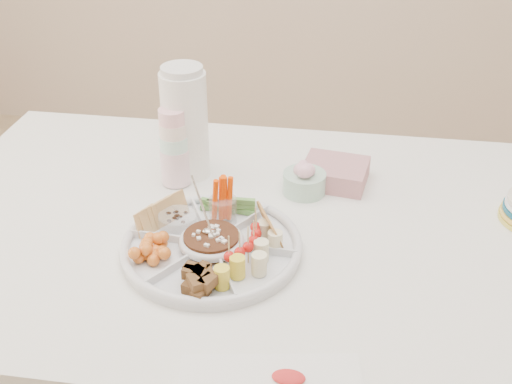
# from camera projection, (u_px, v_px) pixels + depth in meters

# --- Properties ---
(dining_table) EXTENTS (1.52, 1.02, 0.76)m
(dining_table) POSITION_uv_depth(u_px,v_px,m) (242.00, 343.00, 1.67)
(dining_table) COLOR white
(dining_table) RESTS_ON floor
(party_tray) EXTENTS (0.40, 0.40, 0.04)m
(party_tray) POSITION_uv_depth(u_px,v_px,m) (212.00, 244.00, 1.36)
(party_tray) COLOR white
(party_tray) RESTS_ON dining_table
(bean_dip) EXTENTS (0.12, 0.12, 0.04)m
(bean_dip) POSITION_uv_depth(u_px,v_px,m) (211.00, 241.00, 1.36)
(bean_dip) COLOR #321912
(bean_dip) RESTS_ON party_tray
(tortillas) EXTENTS (0.10, 0.10, 0.06)m
(tortillas) POSITION_uv_depth(u_px,v_px,m) (270.00, 225.00, 1.38)
(tortillas) COLOR #B47033
(tortillas) RESTS_ON party_tray
(carrot_cucumber) EXTENTS (0.13, 0.13, 0.11)m
(carrot_cucumber) POSITION_uv_depth(u_px,v_px,m) (226.00, 196.00, 1.45)
(carrot_cucumber) COLOR #FF4500
(carrot_cucumber) RESTS_ON party_tray
(pita_raisins) EXTENTS (0.12, 0.12, 0.06)m
(pita_raisins) POSITION_uv_depth(u_px,v_px,m) (170.00, 213.00, 1.42)
(pita_raisins) COLOR tan
(pita_raisins) RESTS_ON party_tray
(cherries) EXTENTS (0.12, 0.12, 0.05)m
(cherries) POSITION_uv_depth(u_px,v_px,m) (150.00, 250.00, 1.32)
(cherries) COLOR #FFA125
(cherries) RESTS_ON party_tray
(granola_chunks) EXTENTS (0.12, 0.12, 0.05)m
(granola_chunks) POSITION_uv_depth(u_px,v_px,m) (194.00, 277.00, 1.24)
(granola_chunks) COLOR brown
(granola_chunks) RESTS_ON party_tray
(banana_tomato) EXTENTS (0.11, 0.11, 0.08)m
(banana_tomato) POSITION_uv_depth(u_px,v_px,m) (257.00, 255.00, 1.27)
(banana_tomato) COLOR #F2DF73
(banana_tomato) RESTS_ON party_tray
(cup_stack) EXTENTS (0.08, 0.08, 0.20)m
(cup_stack) POSITION_uv_depth(u_px,v_px,m) (174.00, 147.00, 1.57)
(cup_stack) COLOR silver
(cup_stack) RESTS_ON dining_table
(thermos) EXTENTS (0.12, 0.12, 0.30)m
(thermos) POSITION_uv_depth(u_px,v_px,m) (185.00, 122.00, 1.58)
(thermos) COLOR white
(thermos) RESTS_ON dining_table
(flower_bowl) EXTENTS (0.13, 0.13, 0.08)m
(flower_bowl) POSITION_uv_depth(u_px,v_px,m) (304.00, 178.00, 1.56)
(flower_bowl) COLOR #AEBEB3
(flower_bowl) RESTS_ON dining_table
(napkin_stack) EXTENTS (0.18, 0.16, 0.05)m
(napkin_stack) POSITION_uv_depth(u_px,v_px,m) (335.00, 173.00, 1.61)
(napkin_stack) COLOR #BC7C82
(napkin_stack) RESTS_ON dining_table
(placemat) EXTENTS (0.32, 0.15, 0.01)m
(placemat) POSITION_uv_depth(u_px,v_px,m) (271.00, 378.00, 1.07)
(placemat) COLOR silver
(placemat) RESTS_ON dining_table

